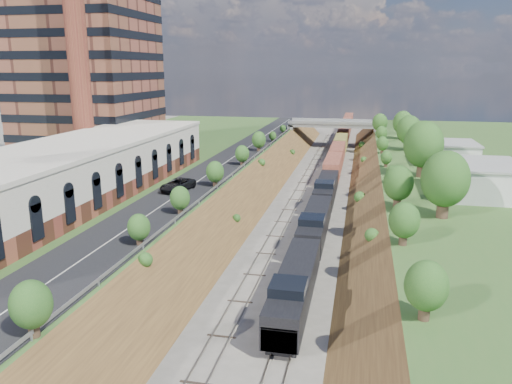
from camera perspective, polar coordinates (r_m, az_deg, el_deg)
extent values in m
cube|color=#385F27|center=(88.81, -15.62, 1.26)|extent=(44.00, 180.00, 5.00)
cube|color=olive|center=(81.71, -1.68, -1.11)|extent=(10.00, 180.00, 10.00)
cube|color=olive|center=(79.58, 13.91, -1.94)|extent=(10.00, 180.00, 10.00)
cube|color=gray|center=(80.17, 4.16, -1.37)|extent=(1.58, 180.00, 0.18)
cube|color=gray|center=(79.66, 7.87, -1.57)|extent=(1.58, 180.00, 0.18)
cube|color=black|center=(81.71, -4.78, 2.49)|extent=(8.00, 180.00, 0.10)
cube|color=#99999E|center=(80.54, -1.99, 2.72)|extent=(0.06, 171.00, 0.30)
cube|color=brown|center=(67.05, -20.62, -0.01)|extent=(14.00, 62.00, 2.20)
cube|color=beige|center=(66.38, -20.86, 2.71)|extent=(14.00, 62.00, 4.30)
cube|color=beige|center=(66.00, -21.04, 4.76)|extent=(14.30, 62.30, 0.50)
cube|color=brown|center=(102.80, -19.04, 16.46)|extent=(22.00, 22.00, 44.00)
cylinder|color=brown|center=(84.88, -19.80, 15.72)|extent=(3.20, 3.20, 40.00)
cube|color=gray|center=(141.13, 4.11, 6.56)|extent=(1.50, 8.00, 6.20)
cube|color=gray|center=(139.85, 13.54, 6.14)|extent=(1.50, 8.00, 6.20)
cube|color=gray|center=(139.65, 8.85, 7.64)|extent=(24.00, 8.00, 1.00)
cube|color=gray|center=(135.59, 8.76, 7.79)|extent=(24.00, 0.30, 0.80)
cube|color=gray|center=(143.54, 8.96, 8.12)|extent=(24.00, 0.30, 0.80)
cube|color=silver|center=(71.82, 24.41, 1.26)|extent=(9.00, 12.00, 4.00)
cube|color=silver|center=(93.01, 21.35, 4.08)|extent=(8.00, 10.00, 3.60)
cylinder|color=#473323|center=(59.28, 20.56, -1.55)|extent=(1.30, 1.30, 2.62)
ellipsoid|color=#20541D|center=(58.56, 20.82, 1.42)|extent=(5.25, 5.25, 6.30)
cylinder|color=#473323|center=(44.39, -15.17, -7.20)|extent=(0.66, 0.66, 1.22)
ellipsoid|color=#20541D|center=(43.89, -15.30, -5.41)|extent=(2.45, 2.45, 2.94)
cube|color=black|center=(41.36, 3.31, -16.28)|extent=(2.40, 4.00, 0.90)
cube|color=black|center=(45.67, 4.49, -10.59)|extent=(2.96, 17.73, 2.84)
cube|color=black|center=(39.40, 2.99, -15.67)|extent=(2.72, 3.00, 1.80)
cube|color=silver|center=(38.92, 3.01, -14.39)|extent=(2.72, 3.00, 0.15)
cube|color=black|center=(40.99, 3.71, -10.83)|extent=(2.90, 3.10, 0.90)
cube|color=black|center=(63.09, 6.77, -3.60)|extent=(2.96, 17.73, 2.84)
cube|color=black|center=(81.10, 8.03, 0.33)|extent=(2.96, 17.73, 2.84)
cube|color=brown|center=(145.05, 9.95, 6.42)|extent=(2.96, 110.44, 3.55)
imported|color=black|center=(68.40, -8.94, 0.83)|extent=(3.97, 6.30, 1.62)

